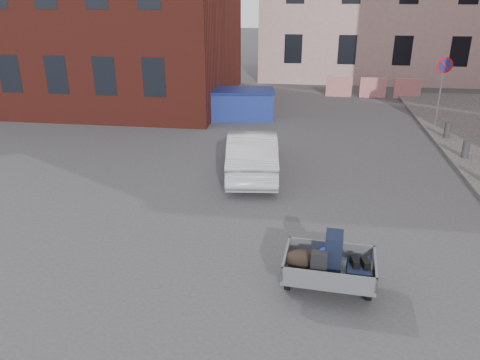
# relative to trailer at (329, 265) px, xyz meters

# --- Properties ---
(ground) EXTENTS (120.00, 120.00, 0.00)m
(ground) POSITION_rel_trailer_xyz_m (-1.38, 2.22, -0.61)
(ground) COLOR #38383A
(ground) RESTS_ON ground
(far_building) EXTENTS (6.00, 6.00, 8.00)m
(far_building) POSITION_rel_trailer_xyz_m (-21.38, 24.22, 3.39)
(far_building) COLOR maroon
(far_building) RESTS_ON ground
(no_parking_sign) EXTENTS (0.60, 0.09, 2.65)m
(no_parking_sign) POSITION_rel_trailer_xyz_m (4.62, 11.70, 1.41)
(no_parking_sign) COLOR gray
(no_parking_sign) RESTS_ON sidewalk
(barriers) EXTENTS (4.70, 0.18, 1.00)m
(barriers) POSITION_rel_trailer_xyz_m (2.82, 17.22, -0.11)
(barriers) COLOR red
(barriers) RESTS_ON ground
(trailer) EXTENTS (1.68, 1.86, 1.20)m
(trailer) POSITION_rel_trailer_xyz_m (0.00, 0.00, 0.00)
(trailer) COLOR black
(trailer) RESTS_ON ground
(dumpster) EXTENTS (3.16, 1.93, 1.25)m
(dumpster) POSITION_rel_trailer_xyz_m (-3.36, 12.14, 0.02)
(dumpster) COLOR navy
(dumpster) RESTS_ON ground
(silver_car) EXTENTS (1.88, 4.20, 1.34)m
(silver_car) POSITION_rel_trailer_xyz_m (-2.05, 5.76, 0.06)
(silver_car) COLOR #B1B4B9
(silver_car) RESTS_ON ground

